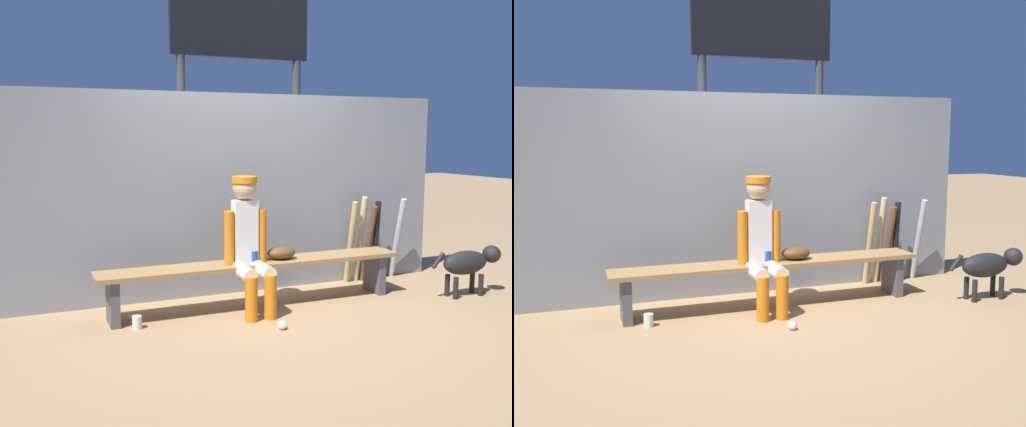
% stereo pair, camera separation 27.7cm
% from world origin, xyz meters
% --- Properties ---
extents(ground_plane, '(30.00, 30.00, 0.00)m').
position_xyz_m(ground_plane, '(0.00, 0.00, 0.00)').
color(ground_plane, '#9E7A51').
extents(chainlink_fence, '(4.69, 0.03, 2.01)m').
position_xyz_m(chainlink_fence, '(0.00, 0.54, 1.01)').
color(chainlink_fence, gray).
rests_on(chainlink_fence, ground_plane).
extents(dugout_bench, '(2.94, 0.36, 0.44)m').
position_xyz_m(dugout_bench, '(0.00, 0.00, 0.35)').
color(dugout_bench, olive).
rests_on(dugout_bench, ground_plane).
extents(player_seated, '(0.41, 0.55, 1.23)m').
position_xyz_m(player_seated, '(-0.11, -0.10, 0.66)').
color(player_seated, silver).
rests_on(player_seated, ground_plane).
extents(baseball_glove, '(0.28, 0.20, 0.12)m').
position_xyz_m(baseball_glove, '(0.26, 0.00, 0.50)').
color(baseball_glove, '#593819').
rests_on(baseball_glove, dugout_bench).
extents(bat_wood_tan, '(0.07, 0.21, 0.91)m').
position_xyz_m(bat_wood_tan, '(1.28, 0.40, 0.45)').
color(bat_wood_tan, tan).
rests_on(bat_wood_tan, ground_plane).
extents(bat_wood_natural, '(0.09, 0.20, 0.95)m').
position_xyz_m(bat_wood_natural, '(1.41, 0.42, 0.47)').
color(bat_wood_natural, tan).
rests_on(bat_wood_natural, ground_plane).
extents(bat_wood_dark, '(0.10, 0.23, 0.85)m').
position_xyz_m(bat_wood_dark, '(1.49, 0.38, 0.43)').
color(bat_wood_dark, brown).
rests_on(bat_wood_dark, ground_plane).
extents(bat_aluminum_black, '(0.07, 0.14, 0.90)m').
position_xyz_m(bat_aluminum_black, '(1.58, 0.37, 0.45)').
color(bat_aluminum_black, black).
rests_on(bat_aluminum_black, ground_plane).
extents(bat_aluminum_silver, '(0.07, 0.26, 0.91)m').
position_xyz_m(bat_aluminum_silver, '(1.89, 0.41, 0.46)').
color(bat_aluminum_silver, '#B7B7BC').
rests_on(bat_aluminum_silver, ground_plane).
extents(baseball, '(0.07, 0.07, 0.07)m').
position_xyz_m(baseball, '(-0.04, -0.68, 0.04)').
color(baseball, white).
rests_on(baseball, ground_plane).
extents(cup_on_ground, '(0.08, 0.08, 0.11)m').
position_xyz_m(cup_on_ground, '(-1.16, -0.19, 0.06)').
color(cup_on_ground, silver).
rests_on(cup_on_ground, ground_plane).
extents(cup_on_bench, '(0.08, 0.08, 0.11)m').
position_xyz_m(cup_on_bench, '(-0.04, -0.04, 0.49)').
color(cup_on_bench, '#1E47AD').
rests_on(cup_on_bench, dugout_bench).
extents(scoreboard, '(1.99, 0.27, 3.71)m').
position_xyz_m(scoreboard, '(0.56, 1.67, 2.57)').
color(scoreboard, '#3F3F42').
rests_on(scoreboard, ground_plane).
extents(dog, '(0.84, 0.20, 0.49)m').
position_xyz_m(dog, '(2.13, -0.47, 0.34)').
color(dog, black).
rests_on(dog, ground_plane).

